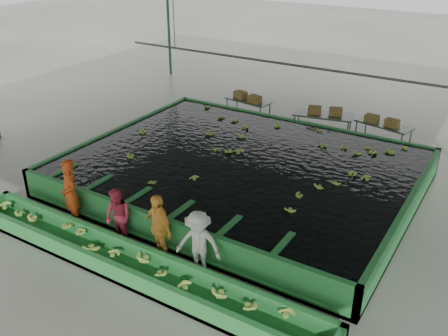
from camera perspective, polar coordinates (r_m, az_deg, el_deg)
The scene contains 20 objects.
ground at distance 14.34m, azimuth -1.05°, elevation -4.34°, with size 80.00×80.00×0.00m, color gray.
shed_roof at distance 12.58m, azimuth -1.24°, elevation 15.73°, with size 20.00×22.00×0.04m, color slate.
shed_posts at distance 13.26m, azimuth -1.14°, elevation 5.03°, with size 20.00×22.00×5.00m, color #23512A, non-canonical shape.
flotation_tank at distance 15.25m, azimuth 1.97°, elevation -0.46°, with size 10.00×8.00×0.90m, color #297F38, non-canonical shape.
tank_water at distance 15.08m, azimuth 2.00°, elevation 0.90°, with size 9.70×7.70×0.00m, color black.
sorting_trough at distance 11.84m, azimuth -10.68°, elevation -10.71°, with size 10.00×1.00×0.50m, color #297F38, non-canonical shape.
cableway_rail at distance 17.33m, azimuth 8.01°, elevation 11.56°, with size 0.08×0.08×14.00m, color #59605B.
rail_hanger_left at distance 19.62m, azimuth -5.75°, elevation 16.34°, with size 0.04×0.04×2.00m, color #59605B.
worker_a at distance 13.63m, azimuth -17.16°, elevation -2.79°, with size 0.69×0.45×1.88m, color #C04113.
worker_b at distance 12.65m, azimuth -11.99°, elevation -5.51°, with size 0.73×0.57×1.50m, color #D13650.
worker_c at distance 11.84m, azimuth -7.51°, elevation -6.77°, with size 1.02×0.42×1.74m, color #FFB83E.
worker_d at distance 11.29m, azimuth -2.94°, elevation -8.68°, with size 1.06×0.61×1.64m, color silver.
packing_table_left at distance 20.64m, azimuth 2.77°, elevation 6.67°, with size 1.89×0.75×0.86m, color #59605B, non-canonical shape.
packing_table_mid at distance 19.01m, azimuth 11.15°, elevation 4.67°, with size 2.16×0.87×0.98m, color #59605B, non-canonical shape.
packing_table_right at distance 18.85m, azimuth 17.65°, elevation 3.58°, with size 1.97×0.79×0.90m, color #59605B, non-canonical shape.
box_stack_left at distance 20.45m, azimuth 2.69°, elevation 7.75°, with size 1.31×0.36×0.28m, color brown, non-canonical shape.
box_stack_mid at distance 18.84m, azimuth 11.45°, elevation 6.06°, with size 1.24×0.34×0.27m, color brown, non-canonical shape.
box_stack_right at distance 18.62m, azimuth 17.53°, elevation 4.81°, with size 1.21×0.34×0.26m, color brown, non-canonical shape.
floating_bananas at distance 15.72m, azimuth 3.45°, elevation 1.95°, with size 9.00×6.14×0.12m, color #92BC43, non-canonical shape.
trough_bananas at distance 11.75m, azimuth -10.74°, elevation -10.12°, with size 9.51×0.63×0.13m, color #92BC43, non-canonical shape.
Camera 1 is at (6.73, -10.40, 7.22)m, focal length 40.00 mm.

